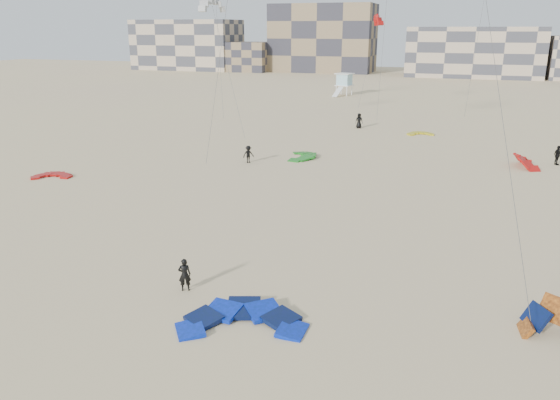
% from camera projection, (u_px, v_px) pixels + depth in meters
% --- Properties ---
extents(ground, '(320.00, 320.00, 0.00)m').
position_uv_depth(ground, '(210.00, 310.00, 23.60)').
color(ground, tan).
rests_on(ground, ground).
extents(kite_ground_blue, '(6.07, 6.23, 1.41)m').
position_uv_depth(kite_ground_blue, '(242.00, 325.00, 22.40)').
color(kite_ground_blue, '#0726E1').
rests_on(kite_ground_blue, ground).
extents(kite_ground_red, '(3.84, 3.93, 0.56)m').
position_uv_depth(kite_ground_red, '(52.00, 177.00, 44.59)').
color(kite_ground_red, '#B1110D').
rests_on(kite_ground_red, ground).
extents(kite_ground_green, '(4.57, 4.37, 0.99)m').
position_uv_depth(kite_ground_green, '(301.00, 157.00, 51.50)').
color(kite_ground_green, '#127714').
rests_on(kite_ground_green, ground).
extents(kite_ground_red_far, '(3.96, 3.82, 3.25)m').
position_uv_depth(kite_ground_red_far, '(526.00, 167.00, 47.93)').
color(kite_ground_red_far, '#B1110D').
rests_on(kite_ground_red_far, ground).
extents(kite_ground_yellow, '(3.50, 3.60, 0.53)m').
position_uv_depth(kite_ground_yellow, '(420.00, 135.00, 62.47)').
color(kite_ground_yellow, gold).
rests_on(kite_ground_yellow, ground).
extents(kitesurfer_main, '(0.69, 0.60, 1.59)m').
position_uv_depth(kitesurfer_main, '(185.00, 275.00, 25.12)').
color(kitesurfer_main, black).
rests_on(kitesurfer_main, ground).
extents(kitesurfer_c, '(1.14, 1.11, 1.57)m').
position_uv_depth(kitesurfer_c, '(248.00, 154.00, 49.17)').
color(kitesurfer_c, black).
rests_on(kitesurfer_c, ground).
extents(kitesurfer_d, '(0.79, 1.11, 1.75)m').
position_uv_depth(kitesurfer_d, '(558.00, 155.00, 48.34)').
color(kitesurfer_d, black).
rests_on(kitesurfer_d, ground).
extents(kitesurfer_e, '(1.04, 0.88, 1.81)m').
position_uv_depth(kitesurfer_e, '(359.00, 121.00, 66.31)').
color(kitesurfer_e, black).
rests_on(kitesurfer_e, ground).
extents(kite_fly_grey, '(8.62, 9.16, 14.08)m').
position_uv_depth(kite_fly_grey, '(212.00, 6.00, 59.29)').
color(kite_fly_grey, silver).
rests_on(kite_fly_grey, ground).
extents(kite_fly_red, '(3.69, 6.04, 12.76)m').
position_uv_depth(kite_fly_red, '(378.00, 21.00, 75.75)').
color(kite_fly_red, '#B1110D').
rests_on(kite_fly_red, ground).
extents(lifeguard_tower_far, '(3.33, 5.68, 3.92)m').
position_uv_depth(lifeguard_tower_far, '(344.00, 84.00, 98.64)').
color(lifeguard_tower_far, white).
rests_on(lifeguard_tower_far, ground).
extents(condo_west_a, '(30.00, 15.00, 14.00)m').
position_uv_depth(condo_west_a, '(188.00, 45.00, 160.41)').
color(condo_west_a, tan).
rests_on(condo_west_a, ground).
extents(condo_west_b, '(28.00, 14.00, 18.00)m').
position_uv_depth(condo_west_b, '(323.00, 38.00, 151.08)').
color(condo_west_b, '#856F50').
rests_on(condo_west_b, ground).
extents(condo_mid, '(32.00, 16.00, 12.00)m').
position_uv_depth(condo_mid, '(474.00, 52.00, 136.03)').
color(condo_mid, tan).
rests_on(condo_mid, ground).
extents(condo_fill_left, '(12.00, 10.00, 8.00)m').
position_uv_depth(condo_fill_left, '(248.00, 57.00, 153.34)').
color(condo_fill_left, '#856F50').
rests_on(condo_fill_left, ground).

